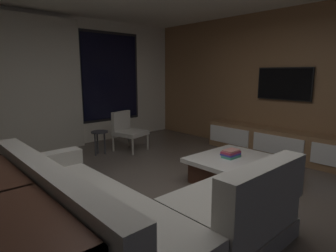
{
  "coord_description": "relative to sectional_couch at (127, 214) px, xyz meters",
  "views": [
    {
      "loc": [
        -2.17,
        -2.21,
        1.55
      ],
      "look_at": [
        0.85,
        1.11,
        0.71
      ],
      "focal_mm": 30.32,
      "sensor_mm": 36.0,
      "label": 1
    }
  ],
  "objects": [
    {
      "name": "book_stack_on_coffee_table",
      "position": [
        1.97,
        0.27,
        0.12
      ],
      "size": [
        0.27,
        0.19,
        0.11
      ],
      "color": "teal",
      "rests_on": "coffee_table"
    },
    {
      "name": "console_table_behind_couch",
      "position": [
        -0.91,
        0.13,
        0.12
      ],
      "size": [
        0.4,
        2.1,
        0.74
      ],
      "color": "#47281C",
      "rests_on": "floor"
    },
    {
      "name": "media_wall",
      "position": [
        3.91,
        0.19,
        1.06
      ],
      "size": [
        0.12,
        7.8,
        2.7
      ],
      "color": "#8E6642",
      "rests_on": "floor"
    },
    {
      "name": "side_stool",
      "position": [
        1.25,
        2.75,
        0.08
      ],
      "size": [
        0.32,
        0.32,
        0.46
      ],
      "color": "#333338",
      "rests_on": "floor"
    },
    {
      "name": "accent_chair_near_window",
      "position": [
        1.84,
        2.7,
        0.14
      ],
      "size": [
        0.67,
        0.68,
        0.78
      ],
      "color": "#B2ADA0",
      "rests_on": "floor"
    },
    {
      "name": "mounted_tv",
      "position": [
        3.8,
        0.44,
        1.06
      ],
      "size": [
        0.05,
        1.03,
        0.6
      ],
      "color": "black"
    },
    {
      "name": "floor",
      "position": [
        0.85,
        0.19,
        -0.29
      ],
      "size": [
        9.2,
        9.2,
        0.0
      ],
      "primitive_type": "plane",
      "color": "#564C44"
    },
    {
      "name": "sectional_couch",
      "position": [
        0.0,
        0.0,
        0.0
      ],
      "size": [
        1.98,
        2.5,
        0.82
      ],
      "color": "gray",
      "rests_on": "floor"
    },
    {
      "name": "back_wall_with_window",
      "position": [
        0.79,
        3.81,
        1.05
      ],
      "size": [
        6.6,
        0.3,
        2.7
      ],
      "color": "silver",
      "rests_on": "floor"
    },
    {
      "name": "coffee_table",
      "position": [
        1.99,
        0.15,
        -0.1
      ],
      "size": [
        1.16,
        1.16,
        0.36
      ],
      "color": "#47281C",
      "rests_on": "floor"
    },
    {
      "name": "media_console",
      "position": [
        3.62,
        0.25,
        -0.04
      ],
      "size": [
        0.46,
        3.1,
        0.52
      ],
      "color": "#8E6642",
      "rests_on": "floor"
    }
  ]
}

